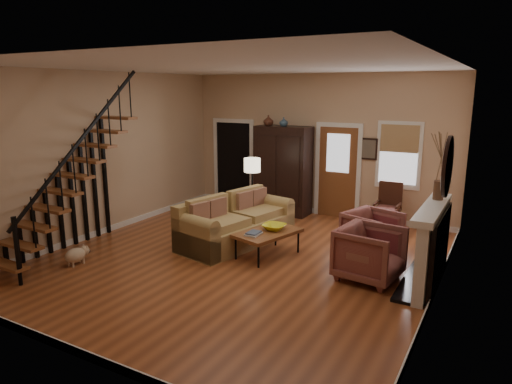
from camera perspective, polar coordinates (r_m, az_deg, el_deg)
The scene contains 15 objects.
room at distance 9.49m, azimuth 1.31°, elevation 4.01°, with size 7.00×7.33×3.30m.
staircase at distance 8.64m, azimuth -22.78°, elevation 2.80°, with size 0.94×2.80×3.20m, color brown, non-canonical shape.
fireplace at distance 7.41m, azimuth 21.40°, elevation -5.49°, with size 0.33×1.95×2.30m.
armoire at distance 10.91m, azimuth 3.40°, elevation 2.72°, with size 1.30×0.60×2.10m, color black, non-canonical shape.
vase_a at distance 10.84m, azimuth 1.56°, elevation 8.93°, with size 0.24×0.24×0.25m, color #4C2619.
vase_b at distance 10.66m, azimuth 3.49°, elevation 8.74°, with size 0.20×0.20×0.21m, color #334C60.
sofa at distance 8.85m, azimuth -2.42°, elevation -3.67°, with size 1.03×2.38×0.89m, color #AB884D, non-canonical shape.
coffee_table at distance 8.25m, azimuth 1.47°, elevation -6.47°, with size 0.70×1.20×0.46m, color brown, non-canonical shape.
bowl at distance 8.27m, azimuth 2.27°, elevation -4.38°, with size 0.41×0.41×0.10m, color yellow.
books at distance 7.97m, azimuth -0.30°, elevation -5.20°, with size 0.22×0.30×0.06m, color beige, non-canonical shape.
armchair_left at distance 7.43m, azimuth 14.05°, elevation -7.48°, with size 0.91×0.94×0.85m, color maroon.
armchair_right at distance 8.54m, azimuth 14.33°, elevation -4.99°, with size 0.86×0.88×0.80m, color maroon.
floor_lamp at distance 9.74m, azimuth -0.47°, elevation -0.20°, with size 0.35×0.35×1.53m, color black, non-canonical shape.
side_chair at distance 10.01m, azimuth 16.09°, elevation -1.84°, with size 0.54×0.54×1.02m, color #3D1F13, non-canonical shape.
dog at distance 8.45m, azimuth -21.65°, elevation -7.49°, with size 0.25×0.42×0.31m, color beige, non-canonical shape.
Camera 1 is at (3.98, -6.52, 2.95)m, focal length 32.00 mm.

